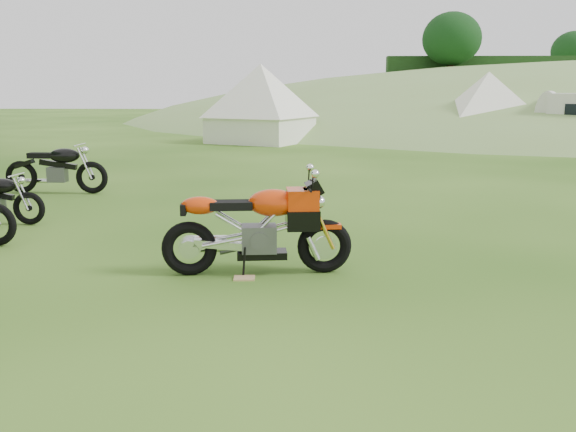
# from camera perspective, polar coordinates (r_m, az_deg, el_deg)

# --- Properties ---
(ground) EXTENTS (120.00, 120.00, 0.00)m
(ground) POSITION_cam_1_polar(r_m,az_deg,el_deg) (6.67, -3.36, -7.61)
(ground) COLOR #224C10
(ground) RESTS_ON ground
(sport_motorcycle) EXTENTS (2.17, 0.75, 1.27)m
(sport_motorcycle) POSITION_cam_1_polar(r_m,az_deg,el_deg) (7.49, -2.76, -0.43)
(sport_motorcycle) COLOR red
(sport_motorcycle) RESTS_ON ground
(plywood_board) EXTENTS (0.25, 0.21, 0.02)m
(plywood_board) POSITION_cam_1_polar(r_m,az_deg,el_deg) (7.44, -3.91, -5.52)
(plywood_board) COLOR #A88058
(plywood_board) RESTS_ON ground
(vintage_moto_d) EXTENTS (2.10, 0.54, 1.10)m
(vintage_moto_d) POSITION_cam_1_polar(r_m,az_deg,el_deg) (14.11, -19.93, 4.11)
(vintage_moto_d) COLOR black
(vintage_moto_d) RESTS_ON ground
(tent_left) EXTENTS (4.43, 4.43, 2.89)m
(tent_left) POSITION_cam_1_polar(r_m,az_deg,el_deg) (25.89, -2.43, 9.76)
(tent_left) COLOR white
(tent_left) RESTS_ON ground
(tent_right) EXTENTS (3.36, 3.36, 2.72)m
(tent_right) POSITION_cam_1_polar(r_m,az_deg,el_deg) (27.30, 17.27, 9.17)
(tent_right) COLOR white
(tent_right) RESTS_ON ground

